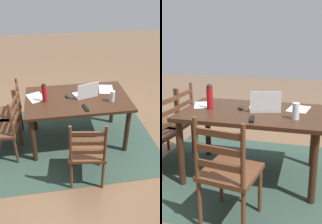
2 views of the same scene
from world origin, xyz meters
The scene contains 12 objects.
ground_plane centered at (0.00, 0.00, 0.00)m, with size 14.00×14.00×0.00m, color brown.
area_rug centered at (0.00, 0.00, 0.00)m, with size 2.37×1.94×0.01m, color #2D4238.
dining_table centered at (0.00, 0.00, 0.65)m, with size 1.48×0.91×0.75m.
chair_right_near centered at (1.03, -0.18, 0.46)m, with size 0.46×0.46×0.95m.
chair_far_head centered at (0.01, 0.83, 0.46)m, with size 0.50×0.50×0.95m.
laptop centered at (-0.13, -0.02, 0.81)m, with size 0.37×0.30×0.23m.
water_bottle centered at (0.46, 0.03, 0.89)m, with size 0.07×0.07×0.27m.
drinking_glass centered at (-0.46, 0.18, 0.83)m, with size 0.07×0.07×0.16m, color silver.
computer_mouse centered at (0.14, -0.05, 0.77)m, with size 0.06×0.10×0.03m, color black.
tv_remote centered at (-0.07, 0.31, 0.76)m, with size 0.04×0.17×0.02m, color black.
paper_stack_left centered at (-0.47, -0.20, 0.75)m, with size 0.21×0.30×0.00m, color white.
paper_stack_right centered at (0.59, -0.10, 0.75)m, with size 0.21×0.30×0.00m, color white.
Camera 2 is at (-0.58, 2.66, 1.53)m, focal length 42.91 mm.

